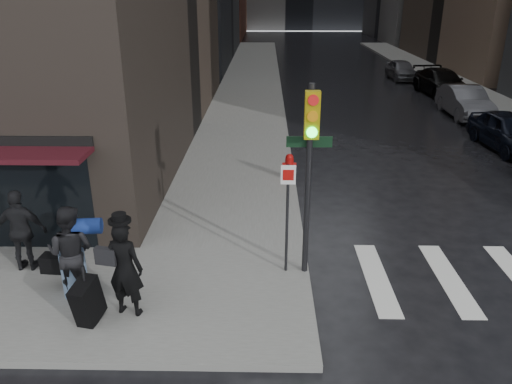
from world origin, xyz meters
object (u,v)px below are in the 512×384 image
at_px(man_greycoat, 22,231).
at_px(parked_car_1, 509,131).
at_px(man_overcoat, 117,274).
at_px(man_jeans, 71,252).
at_px(fire_hydrant, 289,167).
at_px(parked_car_4, 401,70).
at_px(parked_car_3, 441,82).
at_px(parked_car_2, 465,102).
at_px(traffic_light, 308,158).

bearing_deg(man_greycoat, parked_car_1, -147.25).
relative_size(man_overcoat, man_jeans, 1.09).
xyz_separation_m(man_greycoat, fire_hydrant, (6.06, 5.86, -0.56)).
xyz_separation_m(fire_hydrant, parked_car_1, (8.82, 3.88, 0.21)).
relative_size(man_jeans, parked_car_1, 0.46).
bearing_deg(parked_car_4, man_greycoat, -121.26).
bearing_deg(parked_car_4, parked_car_3, -81.67).
relative_size(man_jeans, parked_car_2, 0.43).
height_order(man_overcoat, parked_car_3, man_overcoat).
xyz_separation_m(man_jeans, fire_hydrant, (4.62, 6.85, -0.61)).
height_order(traffic_light, fire_hydrant, traffic_light).
bearing_deg(man_jeans, man_overcoat, 153.57).
height_order(man_overcoat, parked_car_4, man_overcoat).
bearing_deg(man_overcoat, man_jeans, -19.00).
bearing_deg(parked_car_2, man_overcoat, -126.21).
distance_m(parked_car_1, parked_car_2, 5.55).
height_order(man_greycoat, parked_car_2, man_greycoat).
bearing_deg(parked_car_1, parked_car_2, 82.40).
distance_m(man_jeans, parked_car_2, 21.30).
xyz_separation_m(traffic_light, fire_hydrant, (-0.07, 5.92, -2.29)).
bearing_deg(man_greycoat, parked_car_2, -135.29).
bearing_deg(parked_car_4, fire_hydrant, -115.07).
height_order(traffic_light, parked_car_1, traffic_light).
bearing_deg(fire_hydrant, man_overcoat, -115.14).
distance_m(man_jeans, parked_car_1, 17.20).
bearing_deg(parked_car_4, parked_car_1, -91.72).
bearing_deg(man_jeans, traffic_light, -164.25).
xyz_separation_m(man_overcoat, man_greycoat, (-2.54, 1.64, 0.04)).
height_order(man_greycoat, fire_hydrant, man_greycoat).
bearing_deg(traffic_light, parked_car_1, 47.56).
height_order(parked_car_2, parked_car_4, parked_car_2).
relative_size(traffic_light, parked_car_3, 0.80).
relative_size(man_overcoat, traffic_light, 0.52).
height_order(man_overcoat, parked_car_2, man_overcoat).
relative_size(man_jeans, fire_hydrant, 2.34).
distance_m(man_overcoat, man_jeans, 1.28).
height_order(man_greycoat, parked_car_1, man_greycoat).
height_order(man_jeans, traffic_light, traffic_light).
distance_m(man_overcoat, parked_car_3, 26.10).
xyz_separation_m(man_overcoat, man_jeans, (-1.09, 0.66, 0.09)).
height_order(man_jeans, parked_car_1, man_jeans).
bearing_deg(man_jeans, parked_car_2, -125.61).
bearing_deg(man_greycoat, parked_car_4, -119.82).
bearing_deg(man_overcoat, man_greycoat, -20.90).
relative_size(traffic_light, parked_car_4, 1.04).
distance_m(man_greycoat, parked_car_1, 17.79).
bearing_deg(man_greycoat, man_overcoat, 146.61).
relative_size(fire_hydrant, parked_car_2, 0.18).
bearing_deg(fire_hydrant, parked_car_2, 45.90).
distance_m(man_overcoat, parked_car_2, 21.13).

